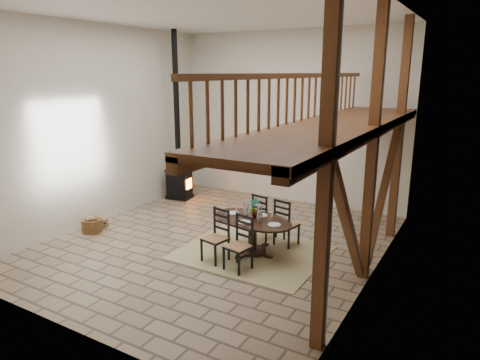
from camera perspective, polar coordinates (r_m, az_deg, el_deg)
The scene contains 7 objects.
ground at distance 9.99m, azimuth -3.21°, elevation -8.27°, with size 8.00×8.00×0.00m, color #9A8266.
room_shell at distance 8.66m, azimuth 3.17°, elevation 8.89°, with size 7.02×8.02×5.01m.
rug at distance 9.42m, azimuth 1.66°, elevation -9.61°, with size 3.00×2.50×0.02m, color tan.
dining_table at distance 9.26m, azimuth 1.68°, elevation -7.15°, with size 2.07×2.27×1.22m.
wood_stove at distance 13.19m, azimuth -8.18°, elevation 2.23°, with size 0.78×0.64×5.00m.
log_basket at distance 11.14m, azimuth -19.17°, elevation -5.70°, with size 0.48×0.48×0.40m.
log_stack at distance 11.44m, azimuth -18.35°, elevation -5.48°, with size 0.42×0.49×0.21m.
Camera 1 is at (5.12, -7.68, 3.81)m, focal length 32.00 mm.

